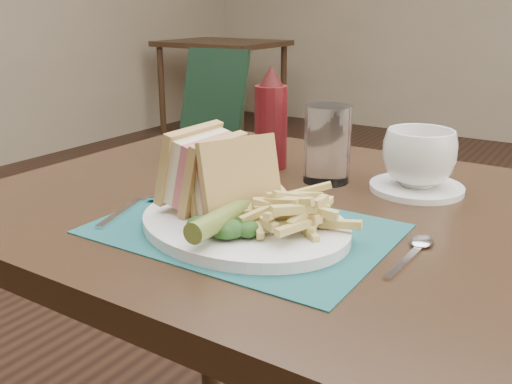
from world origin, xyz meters
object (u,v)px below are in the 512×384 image
sandwich_half_b (225,172)px  saucer (416,188)px  placemat (244,229)px  coffee_cup (419,158)px  sandwich_half_a (189,166)px  ketchup_bottle (271,118)px  table_bg_left (223,88)px  plate (244,225)px  drinking_glass (327,144)px  check_presenter (213,103)px

sandwich_half_b → saucer: bearing=83.0°
saucer → placemat: bearing=-115.9°
saucer → coffee_cup: (0.00, 0.00, 0.05)m
sandwich_half_a → ketchup_bottle: bearing=97.8°
table_bg_left → sandwich_half_a: bearing=-54.5°
plate → sandwich_half_b: sandwich_half_b is taller
coffee_cup → ketchup_bottle: ketchup_bottle is taller
saucer → ketchup_bottle: (-0.27, -0.01, 0.09)m
drinking_glass → ketchup_bottle: bearing=169.5°
table_bg_left → saucer: 3.89m
placemat → plate: plate is taller
plate → saucer: bearing=73.5°
table_bg_left → saucer: bearing=-49.2°
table_bg_left → sandwich_half_b: bearing=-53.8°
sandwich_half_b → sandwich_half_a: bearing=-151.2°
placemat → check_presenter: size_ratio=1.81×
table_bg_left → coffee_cup: bearing=-49.2°
table_bg_left → sandwich_half_a: (2.29, -3.21, 0.45)m
table_bg_left → check_presenter: size_ratio=4.25×
sandwich_half_b → check_presenter: 0.38m
saucer → ketchup_bottle: size_ratio=0.81×
sandwich_half_b → coffee_cup: (0.18, 0.28, -0.02)m
table_bg_left → saucer: (2.53, -2.93, 0.38)m
plate → saucer: (0.14, 0.30, -0.00)m
coffee_cup → drinking_glass: (-0.15, -0.03, 0.01)m
coffee_cup → drinking_glass: bearing=-167.4°
saucer → drinking_glass: (-0.15, -0.03, 0.06)m
placemat → saucer: bearing=64.1°
sandwich_half_b → saucer: size_ratio=0.73×
placemat → sandwich_half_a: (-0.10, 0.01, 0.07)m
check_presenter → placemat: bearing=-57.5°
drinking_glass → check_presenter: 0.28m
plate → check_presenter: size_ratio=1.42×
sandwich_half_a → drinking_glass: 0.27m
sandwich_half_b → table_bg_left: bearing=151.5°
ketchup_bottle → sandwich_half_b: bearing=-70.9°
check_presenter → sandwich_half_a: bearing=-68.4°
sandwich_half_b → ketchup_bottle: size_ratio=0.59×
placemat → sandwich_half_b: bearing=166.2°
placemat → coffee_cup: size_ratio=3.32×
sandwich_half_a → saucer: (0.24, 0.29, -0.07)m
sandwich_half_a → placemat: bearing=-2.7°
saucer → check_presenter: bearing=178.0°
coffee_cup → drinking_glass: 0.15m
check_presenter → sandwich_half_b: bearing=-60.6°
placemat → coffee_cup: bearing=64.1°
check_presenter → drinking_glass: bearing=-19.8°
placemat → sandwich_half_b: (-0.04, 0.01, 0.07)m
placemat → saucer: 0.32m
table_bg_left → sandwich_half_a: sandwich_half_a is taller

